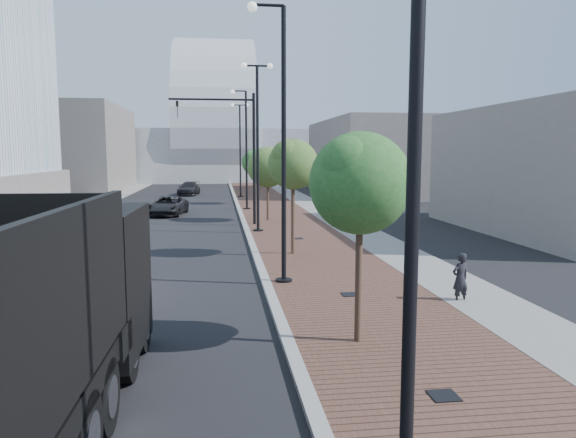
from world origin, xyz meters
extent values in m
cube|color=#4C2D23|center=(3.50, 40.00, 0.06)|extent=(7.00, 140.00, 0.12)
cube|color=slate|center=(6.20, 40.00, 0.07)|extent=(2.40, 140.00, 0.13)
cube|color=gray|center=(0.00, 40.00, 0.07)|extent=(0.30, 140.00, 0.14)
cube|color=slate|center=(-13.00, 40.00, 0.06)|extent=(4.00, 140.00, 0.12)
cube|color=black|center=(-4.54, 3.30, 1.89)|extent=(2.85, 2.95, 2.89)
cube|color=black|center=(-4.51, 4.80, 0.95)|extent=(2.68, 0.62, 1.45)
cube|color=black|center=(-4.58, 1.80, 1.17)|extent=(2.80, 0.95, 0.56)
cube|color=black|center=(-4.60, 0.84, 2.72)|extent=(2.78, 0.20, 2.22)
cylinder|color=black|center=(-5.73, 2.72, 0.61)|extent=(0.36, 1.23, 1.22)
cylinder|color=silver|center=(-5.73, 2.72, 0.61)|extent=(0.39, 0.68, 0.67)
cylinder|color=black|center=(-3.39, 2.67, 0.61)|extent=(0.36, 1.23, 1.22)
cylinder|color=silver|center=(-3.39, 2.67, 0.61)|extent=(0.39, 0.68, 0.67)
cylinder|color=black|center=(-5.69, 4.32, 0.61)|extent=(0.36, 1.23, 1.22)
cylinder|color=silver|center=(-5.69, 4.32, 0.61)|extent=(0.39, 0.68, 0.67)
cylinder|color=black|center=(-3.35, 4.27, 0.61)|extent=(0.36, 1.23, 1.22)
cylinder|color=silver|center=(-3.35, 4.27, 0.61)|extent=(0.39, 0.68, 0.67)
cylinder|color=black|center=(-3.46, -0.53, 0.61)|extent=(0.36, 1.23, 1.22)
cylinder|color=silver|center=(-3.46, -0.53, 0.61)|extent=(0.39, 0.68, 0.67)
cylinder|color=black|center=(-3.44, 0.67, 0.61)|extent=(0.36, 1.23, 1.22)
cylinder|color=silver|center=(-3.44, 0.67, 0.61)|extent=(0.39, 0.68, 0.67)
imported|color=white|center=(-5.29, 9.19, 0.82)|extent=(2.64, 5.21, 1.64)
imported|color=black|center=(-5.24, 31.53, 0.69)|extent=(2.92, 5.19, 1.37)
imported|color=black|center=(-4.73, 50.34, 0.68)|extent=(2.43, 4.90, 1.37)
imported|color=black|center=(5.48, 7.00, 0.77)|extent=(0.64, 0.52, 1.54)
cylinder|color=black|center=(0.60, -2.00, 4.62)|extent=(0.16, 0.16, 9.00)
cylinder|color=black|center=(0.60, 10.00, 0.10)|extent=(0.56, 0.56, 0.20)
cylinder|color=black|center=(0.60, 10.00, 4.62)|extent=(0.16, 0.16, 9.00)
cylinder|color=black|center=(0.10, 10.00, 9.12)|extent=(1.00, 0.10, 0.10)
sphere|color=silver|center=(-0.40, 10.00, 9.05)|extent=(0.32, 0.32, 0.32)
cylinder|color=black|center=(0.60, 22.00, 0.10)|extent=(0.56, 0.56, 0.20)
cylinder|color=black|center=(0.60, 22.00, 4.62)|extent=(0.16, 0.16, 9.00)
cylinder|color=black|center=(0.60, 22.00, 9.12)|extent=(1.40, 0.10, 0.10)
sphere|color=silver|center=(-0.10, 22.00, 9.12)|extent=(0.32, 0.32, 0.32)
sphere|color=silver|center=(1.30, 22.00, 9.12)|extent=(0.32, 0.32, 0.32)
cylinder|color=black|center=(0.60, 34.00, 0.10)|extent=(0.56, 0.56, 0.20)
cylinder|color=black|center=(0.60, 34.00, 4.62)|extent=(0.16, 0.16, 9.00)
cylinder|color=black|center=(0.10, 34.00, 9.12)|extent=(1.00, 0.10, 0.10)
sphere|color=silver|center=(-0.40, 34.00, 9.05)|extent=(0.32, 0.32, 0.32)
cylinder|color=black|center=(0.60, 46.00, 0.10)|extent=(0.56, 0.56, 0.20)
cylinder|color=black|center=(0.60, 46.00, 4.62)|extent=(0.16, 0.16, 9.00)
cylinder|color=black|center=(0.60, 46.00, 9.12)|extent=(1.40, 0.10, 0.10)
sphere|color=silver|center=(-0.10, 46.00, 9.12)|extent=(0.32, 0.32, 0.32)
sphere|color=silver|center=(1.30, 46.00, 9.12)|extent=(0.32, 0.32, 0.32)
cylinder|color=black|center=(0.60, 25.00, 4.00)|extent=(0.18, 0.18, 8.00)
cylinder|color=black|center=(-1.90, 25.00, 7.60)|extent=(5.00, 0.12, 0.12)
imported|color=black|center=(-3.90, 25.00, 7.00)|extent=(0.16, 0.20, 1.00)
cylinder|color=#382619|center=(1.60, 4.00, 1.76)|extent=(0.16, 0.16, 3.52)
sphere|color=#21551D|center=(1.60, 4.00, 3.78)|extent=(2.31, 2.31, 2.31)
sphere|color=#21551D|center=(2.00, 4.30, 3.52)|extent=(1.62, 1.62, 1.62)
sphere|color=#21551D|center=(1.30, 3.70, 4.13)|extent=(1.39, 1.39, 1.39)
cylinder|color=#382619|center=(1.60, 15.00, 1.85)|extent=(0.16, 0.16, 3.71)
sphere|color=#375A1E|center=(1.60, 15.00, 3.97)|extent=(2.16, 2.16, 2.16)
sphere|color=#375A1E|center=(2.00, 15.30, 3.71)|extent=(1.51, 1.51, 1.51)
sphere|color=#375A1E|center=(1.30, 14.70, 4.34)|extent=(1.29, 1.29, 1.29)
cylinder|color=#382619|center=(1.60, 27.00, 1.65)|extent=(0.16, 0.16, 3.31)
sphere|color=#36591E|center=(1.60, 27.00, 3.54)|extent=(2.62, 2.62, 2.62)
sphere|color=#36591E|center=(2.00, 27.30, 3.31)|extent=(1.84, 1.84, 1.84)
sphere|color=#36591E|center=(1.30, 26.70, 3.87)|extent=(1.57, 1.57, 1.57)
cylinder|color=#382619|center=(1.60, 39.00, 1.71)|extent=(0.16, 0.16, 3.41)
sphere|color=#21551D|center=(1.60, 39.00, 3.66)|extent=(2.29, 2.29, 2.29)
sphere|color=#21551D|center=(2.00, 39.30, 3.41)|extent=(1.61, 1.61, 1.61)
sphere|color=#21551D|center=(1.30, 38.70, 4.00)|extent=(1.38, 1.38, 1.38)
cube|color=#9EA4A8|center=(-2.00, 85.00, 4.00)|extent=(50.00, 28.00, 8.00)
cube|color=#665F5B|center=(-20.00, 60.00, 5.00)|extent=(14.00, 20.00, 10.00)
cube|color=#67615C|center=(16.00, 50.00, 4.00)|extent=(12.00, 22.00, 8.00)
cube|color=slate|center=(18.00, 20.00, 3.50)|extent=(10.00, 16.00, 7.00)
cube|color=black|center=(2.40, 1.00, 0.13)|extent=(0.50, 0.50, 0.02)
cube|color=black|center=(2.40, 8.00, 0.13)|extent=(0.50, 0.50, 0.02)
cube|color=black|center=(2.40, 19.00, 0.13)|extent=(0.50, 0.50, 0.02)
camera|label=1|loc=(-1.54, -7.72, 4.44)|focal=33.53mm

